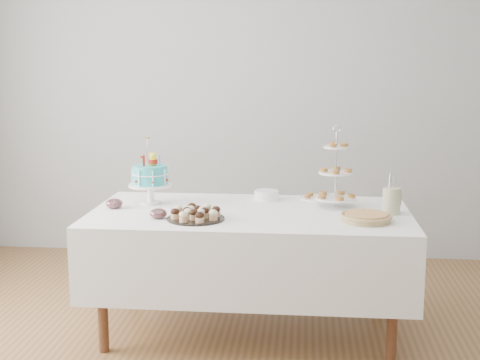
# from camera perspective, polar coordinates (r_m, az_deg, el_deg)

# --- Properties ---
(floor) EXTENTS (5.00, 5.00, 0.00)m
(floor) POSITION_cam_1_polar(r_m,az_deg,el_deg) (4.00, 0.47, -14.46)
(floor) COLOR brown
(floor) RESTS_ON ground
(walls) EXTENTS (5.04, 4.04, 2.70)m
(walls) POSITION_cam_1_polar(r_m,az_deg,el_deg) (3.65, 0.50, 5.17)
(walls) COLOR #AAADAF
(walls) RESTS_ON floor
(table) EXTENTS (1.92, 1.02, 0.77)m
(table) POSITION_cam_1_polar(r_m,az_deg,el_deg) (4.09, 0.86, -5.78)
(table) COLOR white
(table) RESTS_ON floor
(birthday_cake) EXTENTS (0.27, 0.27, 0.42)m
(birthday_cake) POSITION_cam_1_polar(r_m,az_deg,el_deg) (4.26, -7.65, -0.52)
(birthday_cake) COLOR white
(birthday_cake) RESTS_ON table
(cupcake_tray) EXTENTS (0.33, 0.33, 0.08)m
(cupcake_tray) POSITION_cam_1_polar(r_m,az_deg,el_deg) (3.83, -3.80, -2.84)
(cupcake_tray) COLOR black
(cupcake_tray) RESTS_ON table
(pie) EXTENTS (0.29, 0.29, 0.05)m
(pie) POSITION_cam_1_polar(r_m,az_deg,el_deg) (3.85, 10.72, -3.11)
(pie) COLOR tan
(pie) RESTS_ON table
(tiered_stand) EXTENTS (0.26, 0.26, 0.51)m
(tiered_stand) POSITION_cam_1_polar(r_m,az_deg,el_deg) (4.16, 8.18, 0.58)
(tiered_stand) COLOR silver
(tiered_stand) RESTS_ON table
(plate_stack) EXTENTS (0.16, 0.16, 0.06)m
(plate_stack) POSITION_cam_1_polar(r_m,az_deg,el_deg) (4.36, 2.26, -1.30)
(plate_stack) COLOR white
(plate_stack) RESTS_ON table
(pastry_plate) EXTENTS (0.22, 0.22, 0.03)m
(pastry_plate) POSITION_cam_1_polar(r_m,az_deg,el_deg) (4.41, 6.55, -1.44)
(pastry_plate) COLOR white
(pastry_plate) RESTS_ON table
(jam_bowl_a) EXTENTS (0.10, 0.10, 0.06)m
(jam_bowl_a) POSITION_cam_1_polar(r_m,az_deg,el_deg) (3.88, -6.98, -2.87)
(jam_bowl_a) COLOR silver
(jam_bowl_a) RESTS_ON table
(jam_bowl_b) EXTENTS (0.10, 0.10, 0.06)m
(jam_bowl_b) POSITION_cam_1_polar(r_m,az_deg,el_deg) (4.18, -10.68, -1.99)
(jam_bowl_b) COLOR silver
(jam_bowl_b) RESTS_ON table
(utensil_pitcher) EXTENTS (0.11, 0.11, 0.24)m
(utensil_pitcher) POSITION_cam_1_polar(r_m,az_deg,el_deg) (4.06, 12.81, -1.65)
(utensil_pitcher) COLOR beige
(utensil_pitcher) RESTS_ON table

